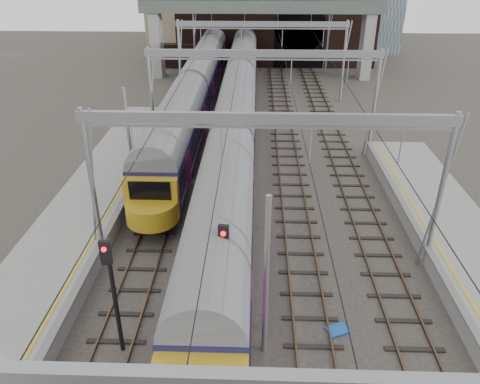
{
  "coord_description": "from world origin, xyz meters",
  "views": [
    {
      "loc": [
        -0.48,
        -11.57,
        14.25
      ],
      "look_at": [
        -1.26,
        10.94,
        2.4
      ],
      "focal_mm": 35.0,
      "sensor_mm": 36.0,
      "label": 1
    }
  ],
  "objects_px": {
    "signal_near_centre": "(224,270)",
    "train_main": "(240,85)",
    "train_second": "(210,57)",
    "signal_near_left": "(112,285)"
  },
  "relations": [
    {
      "from": "train_second",
      "to": "signal_near_centre",
      "type": "height_order",
      "value": "signal_near_centre"
    },
    {
      "from": "train_main",
      "to": "train_second",
      "type": "bearing_deg",
      "value": 108.0
    },
    {
      "from": "train_main",
      "to": "signal_near_centre",
      "type": "height_order",
      "value": "signal_near_centre"
    },
    {
      "from": "signal_near_left",
      "to": "signal_near_centre",
      "type": "height_order",
      "value": "signal_near_centre"
    },
    {
      "from": "signal_near_centre",
      "to": "train_main",
      "type": "bearing_deg",
      "value": 97.83
    },
    {
      "from": "train_main",
      "to": "train_second",
      "type": "relative_size",
      "value": 0.99
    },
    {
      "from": "train_main",
      "to": "train_second",
      "type": "distance_m",
      "value": 12.94
    },
    {
      "from": "signal_near_left",
      "to": "signal_near_centre",
      "type": "bearing_deg",
      "value": 11.73
    },
    {
      "from": "train_main",
      "to": "signal_near_centre",
      "type": "distance_m",
      "value": 29.79
    },
    {
      "from": "signal_near_centre",
      "to": "train_second",
      "type": "bearing_deg",
      "value": 103.0
    }
  ]
}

